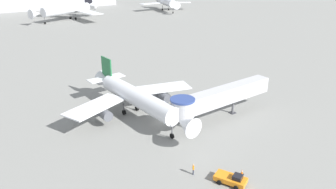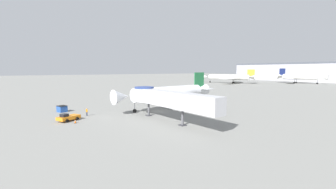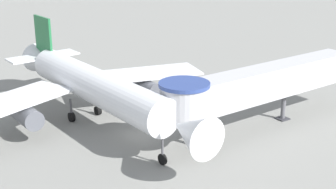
# 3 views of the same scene
# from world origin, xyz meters

# --- Properties ---
(ground_plane) EXTENTS (800.00, 800.00, 0.00)m
(ground_plane) POSITION_xyz_m (0.00, 0.00, 0.00)
(ground_plane) COLOR gray
(main_airplane) EXTENTS (26.36, 28.83, 8.83)m
(main_airplane) POSITION_xyz_m (-1.58, 4.89, 3.76)
(main_airplane) COLOR silver
(main_airplane) RESTS_ON ground_plane
(jet_bridge) EXTENTS (22.44, 4.43, 5.96)m
(jet_bridge) POSITION_xyz_m (9.66, -4.30, 4.28)
(jet_bridge) COLOR #B7B7BC
(jet_bridge) RESTS_ON ground_plane
(pushback_tug_orange) EXTENTS (3.51, 4.48, 1.50)m
(pushback_tug_orange) POSITION_xyz_m (-0.89, -19.46, 0.67)
(pushback_tug_orange) COLOR orange
(pushback_tug_orange) RESTS_ON ground_plane
(service_container_blue) EXTENTS (2.49, 2.26, 1.44)m
(service_container_blue) POSITION_xyz_m (-11.38, -18.66, 0.72)
(service_container_blue) COLOR #234C9E
(service_container_blue) RESTS_ON ground_plane
(traffic_cone_starboard_wing) EXTENTS (0.36, 0.36, 0.60)m
(traffic_cone_starboard_wing) POSITION_xyz_m (8.60, 4.95, 0.28)
(traffic_cone_starboard_wing) COLOR black
(traffic_cone_starboard_wing) RESTS_ON ground_plane
(traffic_cone_apron_front) EXTENTS (0.44, 0.44, 0.73)m
(traffic_cone_apron_front) POSITION_xyz_m (1.71, -18.80, 0.35)
(traffic_cone_apron_front) COLOR black
(traffic_cone_apron_front) RESTS_ON ground_plane
(ground_crew_marshaller) EXTENTS (0.30, 0.36, 1.61)m
(ground_crew_marshaller) POSITION_xyz_m (-3.78, -15.25, 0.93)
(ground_crew_marshaller) COLOR #1E2338
(ground_crew_marshaller) RESTS_ON ground_plane
(background_jet_gold_tail) EXTENTS (36.22, 36.71, 9.75)m
(background_jet_gold_tail) POSITION_xyz_m (-62.06, 100.87, 4.29)
(background_jet_gold_tail) COLOR white
(background_jet_gold_tail) RESTS_ON ground_plane
(background_jet_navy_tail) EXTENTS (31.87, 32.69, 10.48)m
(background_jet_navy_tail) POSITION_xyz_m (-31.68, 136.74, 4.60)
(background_jet_navy_tail) COLOR white
(background_jet_navy_tail) RESTS_ON ground_plane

